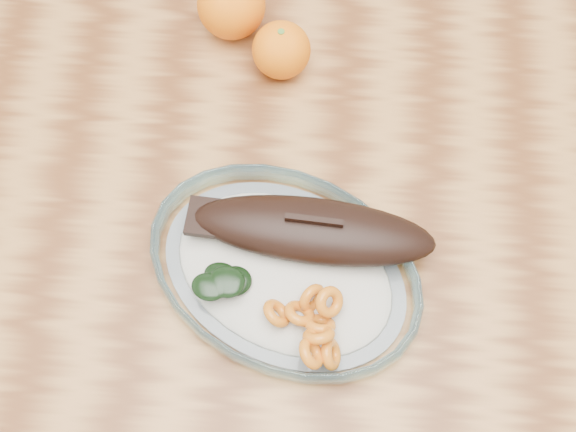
{
  "coord_description": "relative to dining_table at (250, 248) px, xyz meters",
  "views": [
    {
      "loc": [
        0.07,
        -0.33,
        1.48
      ],
      "look_at": [
        0.05,
        -0.01,
        0.77
      ],
      "focal_mm": 45.0,
      "sensor_mm": 36.0,
      "label": 1
    }
  ],
  "objects": [
    {
      "name": "orange_left",
      "position": [
        -0.04,
        0.26,
        0.14
      ],
      "size": [
        0.08,
        0.08,
        0.08
      ],
      "primitive_type": "sphere",
      "color": "#FF6005",
      "rests_on": "dining_table"
    },
    {
      "name": "dining_table",
      "position": [
        0.0,
        0.0,
        0.0
      ],
      "size": [
        1.2,
        0.8,
        0.75
      ],
      "color": "#5F3216",
      "rests_on": "ground"
    },
    {
      "name": "orange_right",
      "position": [
        0.03,
        0.2,
        0.13
      ],
      "size": [
        0.07,
        0.07,
        0.07
      ],
      "primitive_type": "sphere",
      "color": "#FF6005",
      "rests_on": "dining_table"
    },
    {
      "name": "plated_meal",
      "position": [
        0.05,
        -0.06,
        0.12
      ],
      "size": [
        0.72,
        0.72,
        0.08
      ],
      "rotation": [
        0.0,
        0.0,
        -0.43
      ],
      "color": "white",
      "rests_on": "dining_table"
    },
    {
      "name": "ground",
      "position": [
        0.0,
        0.0,
        -0.65
      ],
      "size": [
        3.0,
        3.0,
        0.0
      ],
      "primitive_type": "plane",
      "color": "slate",
      "rests_on": "ground"
    }
  ]
}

